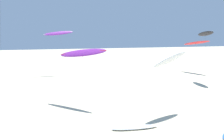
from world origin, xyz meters
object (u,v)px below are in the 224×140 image
Objects in this scene: flying_kite_7 at (58,33)px; grounded_kite_0 at (135,127)px; flying_kite_2 at (196,43)px; flying_kite_1 at (171,59)px; flying_kite_4 at (205,34)px; flying_kite_3 at (82,53)px.

grounded_kite_0 is (5.30, -40.99, -9.85)m from flying_kite_7.
flying_kite_1 is at bearing -127.20° from flying_kite_2.
flying_kite_2 is at bearing 65.20° from flying_kite_4.
flying_kite_2 is at bearing -9.58° from flying_kite_7.
flying_kite_7 is 42.49m from grounded_kite_0.
flying_kite_2 reaches higher than grounded_kite_0.
grounded_kite_0 is at bearing -130.04° from flying_kite_2.
flying_kite_7 is (-1.59, 28.19, 2.62)m from flying_kite_3.
flying_kite_1 is at bearing -133.63° from flying_kite_4.
flying_kite_2 is 46.45m from grounded_kite_0.
flying_kite_4 is (-5.50, -11.91, 2.51)m from flying_kite_2.
grounded_kite_0 is (-29.51, -35.11, -7.34)m from flying_kite_2.
flying_kite_4 is at bearing -114.80° from flying_kite_2.
flying_kite_1 is 0.94× the size of flying_kite_7.
flying_kite_1 is 0.99× the size of flying_kite_2.
flying_kite_7 is at bearing 148.75° from flying_kite_4.
flying_kite_3 is at bearing -146.10° from flying_kite_2.
flying_kite_1 is at bearing 36.89° from grounded_kite_0.
grounded_kite_0 is at bearing -82.63° from flying_kite_7.
flying_kite_3 is 1.61× the size of grounded_kite_0.
flying_kite_1 is at bearing -71.66° from flying_kite_7.
flying_kite_2 is at bearing 52.80° from flying_kite_1.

